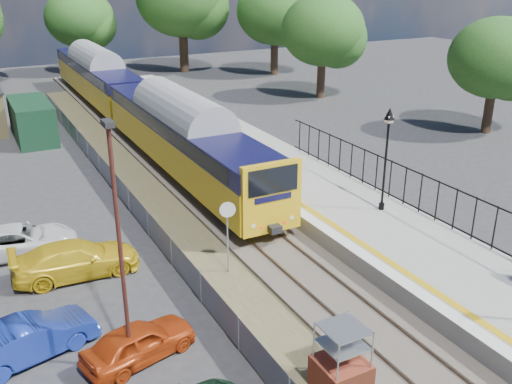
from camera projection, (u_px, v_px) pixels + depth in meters
ground at (369, 330)px, 18.49m from camera, size 120.00×120.00×0.00m
track_bed at (229, 220)px, 26.22m from camera, size 5.90×80.00×0.29m
platform at (334, 207)px, 26.71m from camera, size 5.00×70.00×0.90m
platform_edge at (297, 206)px, 25.66m from camera, size 0.90×70.00×0.01m
victorian_lamp_north at (388, 136)px, 24.11m from camera, size 0.44×0.44×4.60m
palisade_fence at (469, 215)px, 22.46m from camera, size 0.12×26.00×2.00m
wire_fence at (135, 207)px, 26.34m from camera, size 0.06×52.00×1.20m
tree_line at (95, 18)px, 51.22m from camera, size 56.80×43.80×11.88m
train at (130, 98)px, 39.80m from camera, size 2.82×40.83×3.51m
brick_plinth at (342, 361)px, 15.46m from camera, size 1.33×1.33×2.13m
speed_sign at (228, 225)px, 21.10m from camera, size 0.58×0.21×2.99m
carpark_lamp at (119, 239)px, 15.19m from camera, size 0.25×0.50×7.47m
car_red at (139, 342)px, 16.94m from camera, size 3.75×2.27×1.19m
car_blue at (31, 338)px, 17.02m from camera, size 4.12×2.34×1.28m
car_yellow at (76, 259)px, 21.53m from camera, size 4.75×2.10×1.35m
car_white at (19, 241)px, 23.08m from camera, size 4.80×2.78×1.26m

